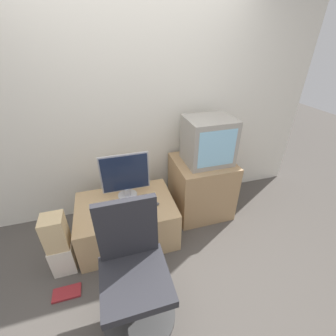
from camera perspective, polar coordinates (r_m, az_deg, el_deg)
ground_plane at (r=2.28m, az=0.58°, el=-28.52°), size 12.00×12.00×0.00m
wall_back at (r=2.55m, az=-8.35°, el=15.45°), size 4.40×0.05×2.60m
desk at (r=2.53m, az=-10.35°, el=-13.03°), size 1.00×0.70×0.46m
side_stand at (r=2.80m, az=8.40°, el=-4.61°), size 0.66×0.63×0.71m
main_monitor at (r=2.33m, az=-10.75°, el=-2.04°), size 0.49×0.20×0.50m
keyboard at (r=2.30m, az=-8.55°, el=-9.93°), size 0.33×0.11×0.01m
mouse at (r=2.31m, az=-2.92°, el=-9.09°), size 0.06×0.04×0.03m
crt_tv at (r=2.50m, az=10.19°, el=6.81°), size 0.50×0.43×0.51m
office_chair at (r=1.85m, az=-8.54°, el=-25.43°), size 0.58×0.58×1.02m
cardboard_box_lower at (r=2.48m, az=-24.98°, el=-19.68°), size 0.21×0.20×0.31m
cardboard_box_upper at (r=2.26m, az=-26.79°, el=-14.35°), size 0.19×0.19×0.33m
book at (r=2.42m, az=-24.29°, el=-26.94°), size 0.23×0.13×0.02m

